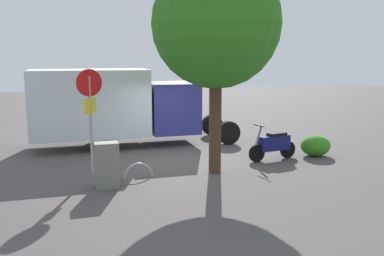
% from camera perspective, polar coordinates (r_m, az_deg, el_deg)
% --- Properties ---
extents(ground_plane, '(60.00, 60.00, 0.00)m').
position_cam_1_polar(ground_plane, '(13.60, -2.22, -4.53)').
color(ground_plane, '#4E4847').
extents(box_truck_near, '(7.66, 2.33, 2.88)m').
position_cam_1_polar(box_truck_near, '(15.90, -10.27, 3.25)').
color(box_truck_near, black).
rests_on(box_truck_near, ground).
extents(motorcycle, '(1.79, 0.66, 1.20)m').
position_cam_1_polar(motorcycle, '(13.93, 11.04, -2.16)').
color(motorcycle, black).
rests_on(motorcycle, ground).
extents(stop_sign, '(0.71, 0.33, 3.00)m').
position_cam_1_polar(stop_sign, '(12.05, -13.69, 3.03)').
color(stop_sign, '#9E9EA3').
rests_on(stop_sign, ground).
extents(street_tree, '(3.60, 3.60, 6.04)m').
position_cam_1_polar(street_tree, '(11.93, 3.29, 13.89)').
color(street_tree, '#47301E').
rests_on(street_tree, ground).
extents(utility_cabinet, '(0.62, 0.46, 1.18)m').
position_cam_1_polar(utility_cabinet, '(11.05, -11.50, -4.94)').
color(utility_cabinet, slate).
rests_on(utility_cabinet, ground).
extents(bike_rack_hoop, '(0.85, 0.15, 0.85)m').
position_cam_1_polar(bike_rack_hoop, '(11.91, -7.28, -6.68)').
color(bike_rack_hoop, '#B7B7BC').
rests_on(bike_rack_hoop, ground).
extents(shrub_near_sign, '(1.04, 0.85, 0.71)m').
position_cam_1_polar(shrub_near_sign, '(14.84, 16.45, -2.32)').
color(shrub_near_sign, '#357F1E').
rests_on(shrub_near_sign, ground).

